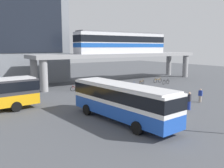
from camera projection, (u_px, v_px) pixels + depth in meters
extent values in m
plane|color=#47494F|center=(89.00, 98.00, 29.85)|extent=(120.00, 120.00, 0.00)
cube|color=gray|center=(121.00, 55.00, 43.97)|extent=(32.72, 6.25, 0.60)
cylinder|color=gray|center=(44.00, 76.00, 34.03)|extent=(1.10, 1.10, 4.52)
cylinder|color=gray|center=(185.00, 66.00, 50.88)|extent=(1.10, 1.10, 4.52)
cylinder|color=gray|center=(34.00, 73.00, 37.84)|extent=(1.10, 1.10, 4.52)
cylinder|color=gray|center=(169.00, 65.00, 54.69)|extent=(1.10, 1.10, 4.52)
cube|color=silver|center=(122.00, 43.00, 43.82)|extent=(18.10, 2.90, 3.60)
cube|color=#194CA5|center=(122.00, 45.00, 43.87)|extent=(18.16, 2.96, 0.70)
cube|color=black|center=(122.00, 39.00, 43.71)|extent=(18.16, 2.96, 1.10)
cube|color=slate|center=(122.00, 33.00, 43.52)|extent=(17.37, 2.61, 0.24)
cube|color=#1E4CB2|center=(122.00, 109.00, 20.55)|extent=(3.41, 11.17, 1.10)
cube|color=silver|center=(122.00, 94.00, 20.35)|extent=(3.41, 11.17, 1.50)
cube|color=black|center=(122.00, 93.00, 20.34)|extent=(3.45, 11.21, 0.96)
cube|color=silver|center=(122.00, 85.00, 20.22)|extent=(3.24, 10.61, 0.12)
cylinder|color=black|center=(87.00, 110.00, 22.56)|extent=(0.36, 1.02, 1.00)
cylinder|color=black|center=(108.00, 106.00, 24.11)|extent=(0.36, 1.02, 1.00)
cylinder|color=black|center=(137.00, 128.00, 17.49)|extent=(0.36, 1.02, 1.00)
cylinder|color=black|center=(159.00, 121.00, 19.04)|extent=(0.36, 1.02, 1.00)
cylinder|color=black|center=(17.00, 107.00, 23.68)|extent=(1.02, 0.36, 1.00)
cylinder|color=black|center=(9.00, 102.00, 25.59)|extent=(1.02, 0.36, 1.00)
torus|color=black|center=(160.00, 81.00, 43.20)|extent=(0.74, 0.13, 0.74)
torus|color=black|center=(155.00, 81.00, 42.70)|extent=(0.74, 0.13, 0.74)
cylinder|color=orange|center=(158.00, 79.00, 42.90)|extent=(1.05, 0.14, 0.05)
cylinder|color=orange|center=(155.00, 79.00, 42.65)|extent=(0.04, 0.04, 0.55)
cylinder|color=orange|center=(160.00, 79.00, 43.15)|extent=(0.04, 0.04, 0.65)
torus|color=black|center=(134.00, 86.00, 37.58)|extent=(0.74, 0.19, 0.74)
torus|color=black|center=(128.00, 86.00, 37.15)|extent=(0.74, 0.19, 0.74)
cylinder|color=#1E3FA5|center=(131.00, 84.00, 37.32)|extent=(1.04, 0.23, 0.05)
cylinder|color=#1E3FA5|center=(128.00, 84.00, 37.10)|extent=(0.04, 0.04, 0.55)
cylinder|color=#1E3FA5|center=(134.00, 83.00, 37.52)|extent=(0.04, 0.04, 0.65)
torus|color=black|center=(80.00, 88.00, 35.00)|extent=(0.73, 0.25, 0.74)
torus|color=black|center=(73.00, 89.00, 34.65)|extent=(0.73, 0.25, 0.74)
cylinder|color=#B21E1E|center=(76.00, 87.00, 34.78)|extent=(1.03, 0.31, 0.05)
cylinder|color=#B21E1E|center=(73.00, 87.00, 34.60)|extent=(0.04, 0.04, 0.55)
cylinder|color=#B21E1E|center=(80.00, 86.00, 34.94)|extent=(0.04, 0.04, 0.65)
torus|color=black|center=(168.00, 82.00, 41.62)|extent=(0.74, 0.14, 0.74)
torus|color=black|center=(164.00, 82.00, 40.94)|extent=(0.74, 0.14, 0.74)
cylinder|color=black|center=(166.00, 80.00, 41.24)|extent=(1.05, 0.17, 0.05)
cylinder|color=black|center=(164.00, 81.00, 40.90)|extent=(0.04, 0.04, 0.55)
cylinder|color=black|center=(168.00, 80.00, 41.56)|extent=(0.04, 0.04, 0.65)
torus|color=black|center=(143.00, 82.00, 40.97)|extent=(0.71, 0.34, 0.74)
torus|color=black|center=(140.00, 83.00, 40.10)|extent=(0.71, 0.34, 0.74)
cylinder|color=#996626|center=(142.00, 81.00, 40.50)|extent=(0.99, 0.45, 0.05)
cylinder|color=#996626|center=(140.00, 81.00, 40.06)|extent=(0.04, 0.04, 0.55)
cylinder|color=#996626|center=(143.00, 80.00, 40.92)|extent=(0.04, 0.04, 0.65)
torus|color=black|center=(112.00, 88.00, 35.41)|extent=(0.73, 0.24, 0.74)
torus|color=black|center=(107.00, 89.00, 34.63)|extent=(0.73, 0.24, 0.74)
cylinder|color=#1E7F33|center=(110.00, 87.00, 34.97)|extent=(1.03, 0.31, 0.05)
cylinder|color=#1E7F33|center=(107.00, 87.00, 34.58)|extent=(0.04, 0.04, 0.55)
cylinder|color=#1E7F33|center=(112.00, 86.00, 35.35)|extent=(0.04, 0.04, 0.65)
cylinder|color=gray|center=(200.00, 99.00, 27.74)|extent=(0.32, 0.32, 0.76)
cube|color=navy|center=(200.00, 93.00, 27.63)|extent=(0.38, 0.46, 0.60)
sphere|color=tan|center=(201.00, 90.00, 27.57)|extent=(0.21, 0.21, 0.21)
cylinder|color=navy|center=(189.00, 106.00, 24.42)|extent=(0.32, 0.32, 0.88)
cube|color=#26262D|center=(189.00, 98.00, 24.30)|extent=(0.46, 0.38, 0.70)
sphere|color=tan|center=(190.00, 93.00, 24.23)|extent=(0.24, 0.24, 0.24)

